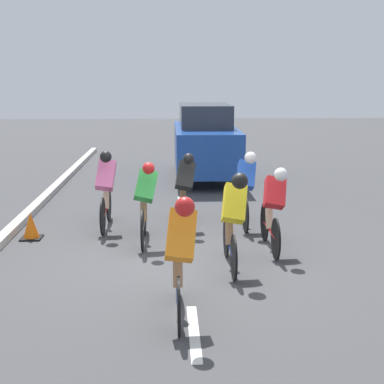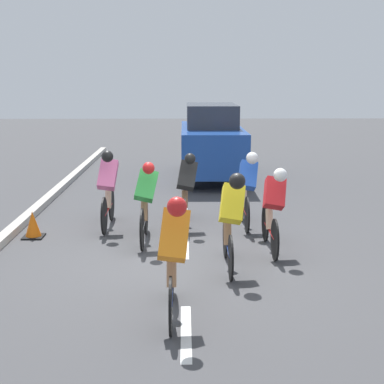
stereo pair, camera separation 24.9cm
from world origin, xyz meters
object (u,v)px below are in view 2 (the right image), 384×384
cyclist_pink (108,187)px  traffic_cone (33,225)px  cyclist_red (273,207)px  cyclist_orange (173,253)px  cyclist_green (145,201)px  cyclist_black (186,188)px  cyclist_yellow (231,218)px  support_car (211,142)px  cyclist_blue (247,187)px

cyclist_pink → traffic_cone: 1.53m
cyclist_red → cyclist_orange: size_ratio=1.03×
cyclist_red → cyclist_green: 2.18m
cyclist_orange → cyclist_black: cyclist_orange is taller
cyclist_black → cyclist_green: cyclist_green is taller
traffic_cone → cyclist_orange: bearing=127.7°
cyclist_yellow → cyclist_green: bearing=-44.9°
cyclist_orange → cyclist_pink: bearing=-71.7°
cyclist_red → support_car: 6.72m
cyclist_blue → cyclist_black: bearing=-5.0°
cyclist_red → cyclist_pink: bearing=-26.7°
cyclist_blue → cyclist_yellow: 2.39m
cyclist_orange → cyclist_yellow: bearing=-116.4°
cyclist_black → support_car: support_car is taller
cyclist_yellow → traffic_cone: (3.43, -1.72, -0.58)m
cyclist_blue → cyclist_black: cyclist_blue is taller
cyclist_orange → cyclist_red: bearing=-122.3°
cyclist_red → traffic_cone: bearing=-11.6°
cyclist_red → cyclist_yellow: bearing=48.3°
cyclist_red → cyclist_yellow: size_ratio=0.99×
support_car → traffic_cone: size_ratio=8.83×
cyclist_orange → traffic_cone: (2.61, -3.38, -0.58)m
cyclist_blue → cyclist_yellow: (0.51, 2.33, 0.02)m
cyclist_green → cyclist_pink: size_ratio=0.97×
cyclist_yellow → support_car: (-0.10, -7.55, 0.24)m
cyclist_black → cyclist_pink: 1.50m
cyclist_green → cyclist_black: bearing=-123.4°
cyclist_red → cyclist_black: 2.12m
cyclist_red → support_car: (0.67, -6.68, 0.30)m
cyclist_red → support_car: size_ratio=0.39×
cyclist_red → cyclist_black: cyclist_black is taller
cyclist_blue → cyclist_green: size_ratio=0.98×
cyclist_blue → cyclist_black: size_ratio=0.98×
cyclist_red → cyclist_black: bearing=-48.1°
cyclist_blue → cyclist_pink: bearing=0.3°
cyclist_red → traffic_cone: (4.20, -0.86, -0.52)m
cyclist_orange → traffic_cone: bearing=-52.3°
cyclist_blue → cyclist_orange: bearing=71.6°
cyclist_yellow → cyclist_green: size_ratio=1.02×
cyclist_red → cyclist_pink: (2.91, -1.46, 0.04)m
cyclist_red → cyclist_green: size_ratio=1.01×
cyclist_red → traffic_cone: cyclist_red is taller
cyclist_black → traffic_cone: 2.92m
cyclist_yellow → cyclist_black: size_ratio=1.01×
traffic_cone → cyclist_green: bearing=170.0°
support_car → cyclist_pink: bearing=66.8°
cyclist_blue → cyclist_green: 2.11m
cyclist_orange → cyclist_green: cyclist_orange is taller
cyclist_green → cyclist_orange: bearing=100.1°
cyclist_blue → support_car: support_car is taller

